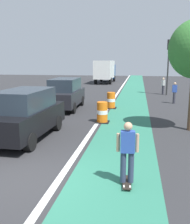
% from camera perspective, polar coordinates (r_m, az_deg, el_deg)
% --- Properties ---
extents(ground_plane, '(100.00, 100.00, 0.00)m').
position_cam_1_polar(ground_plane, '(7.50, -15.05, -14.18)').
color(ground_plane, '#2D2D30').
extents(bike_lane_strip, '(2.50, 80.00, 0.01)m').
position_cam_1_polar(bike_lane_strip, '(18.40, 7.85, 1.31)').
color(bike_lane_strip, '#2D755B').
rests_on(bike_lane_strip, ground).
extents(lane_divider_stripe, '(0.20, 80.00, 0.01)m').
position_cam_1_polar(lane_divider_stripe, '(18.50, 3.20, 1.46)').
color(lane_divider_stripe, silver).
rests_on(lane_divider_stripe, ground).
extents(skateboarder_on_lane, '(0.57, 0.81, 1.69)m').
position_cam_1_polar(skateboarder_on_lane, '(6.63, 7.28, -8.80)').
color(skateboarder_on_lane, black).
rests_on(skateboarder_on_lane, ground).
extents(parked_suv_nearest, '(2.02, 4.65, 2.04)m').
position_cam_1_polar(parked_suv_nearest, '(10.90, -15.28, -0.41)').
color(parked_suv_nearest, black).
rests_on(parked_suv_nearest, ground).
extents(parked_suv_second, '(2.06, 4.67, 2.04)m').
position_cam_1_polar(parked_suv_second, '(17.21, -6.66, 4.12)').
color(parked_suv_second, black).
rests_on(parked_suv_second, ground).
extents(traffic_barrel_front, '(0.73, 0.73, 1.09)m').
position_cam_1_polar(traffic_barrel_front, '(13.33, 1.64, -0.11)').
color(traffic_barrel_front, orange).
rests_on(traffic_barrel_front, ground).
extents(traffic_barrel_mid, '(0.73, 0.73, 1.09)m').
position_cam_1_polar(traffic_barrel_mid, '(17.42, 3.62, 2.59)').
color(traffic_barrel_mid, orange).
rests_on(traffic_barrel_mid, ground).
extents(delivery_truck_down_block, '(2.42, 7.62, 3.23)m').
position_cam_1_polar(delivery_truck_down_block, '(37.82, 2.31, 9.35)').
color(delivery_truck_down_block, silver).
rests_on(delivery_truck_down_block, ground).
extents(traffic_light_corner, '(0.41, 0.32, 5.10)m').
position_cam_1_polar(traffic_light_corner, '(24.98, 16.17, 11.67)').
color(traffic_light_corner, '#2D2D2D').
rests_on(traffic_light_corner, ground).
extents(pedestrian_crossing, '(0.34, 0.20, 1.61)m').
position_cam_1_polar(pedestrian_crossing, '(20.19, 17.38, 4.26)').
color(pedestrian_crossing, '#33333D').
rests_on(pedestrian_crossing, ground).
extents(pedestrian_waiting, '(0.34, 0.20, 1.61)m').
position_cam_1_polar(pedestrian_waiting, '(25.49, 15.02, 5.77)').
color(pedestrian_waiting, '#33333D').
rests_on(pedestrian_waiting, ground).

